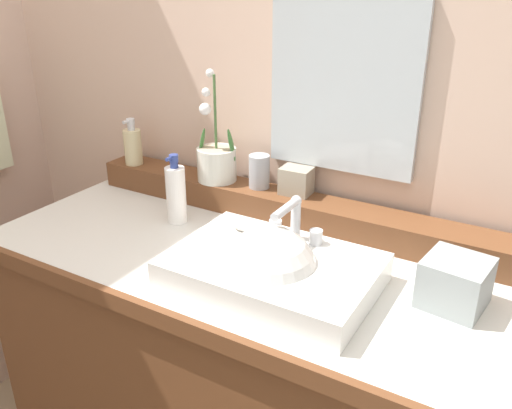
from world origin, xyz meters
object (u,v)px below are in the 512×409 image
potted_plant (216,159)px  lotion_bottle (176,194)px  trinket_box (296,181)px  soap_dispenser (133,146)px  soap_bar (245,226)px  tumbler_cup (259,171)px  tissue_box (455,283)px  sink_basin (271,272)px

potted_plant → lotion_bottle: size_ratio=1.63×
potted_plant → trinket_box: bearing=5.2°
trinket_box → soap_dispenser: bearing=-178.9°
potted_plant → trinket_box: (0.26, 0.02, -0.03)m
soap_bar → potted_plant: 0.35m
soap_bar → soap_dispenser: bearing=158.7°
soap_bar → trinket_box: bearing=87.0°
potted_plant → tumbler_cup: size_ratio=3.36×
tissue_box → soap_dispenser: bearing=170.3°
potted_plant → soap_dispenser: size_ratio=2.16×
trinket_box → lotion_bottle: size_ratio=0.42×
potted_plant → tumbler_cup: bearing=5.1°
tissue_box → trinket_box: bearing=155.6°
trinket_box → lotion_bottle: (-0.29, -0.19, -0.03)m
potted_plant → lotion_bottle: 0.18m
lotion_bottle → tissue_box: 0.78m
sink_basin → soap_bar: 0.17m
sink_basin → lotion_bottle: (-0.40, 0.17, 0.05)m
potted_plant → soap_dispenser: bearing=-177.2°
soap_bar → tissue_box: size_ratio=0.54×
soap_bar → lotion_bottle: (-0.27, 0.07, 0.01)m
soap_dispenser → tumbler_cup: size_ratio=1.55×
soap_dispenser → lotion_bottle: bearing=-27.3°
sink_basin → trinket_box: sink_basin is taller
tumbler_cup → sink_basin: bearing=-56.2°
soap_dispenser → soap_bar: bearing=-21.3°
potted_plant → soap_dispenser: 0.32m
tissue_box → lotion_bottle: bearing=177.6°
tumbler_cup → soap_dispenser: bearing=-176.5°
lotion_bottle → trinket_box: bearing=33.6°
potted_plant → tumbler_cup: potted_plant is taller
soap_dispenser → trinket_box: bearing=3.9°
sink_basin → trinket_box: size_ratio=5.39×
potted_plant → tumbler_cup: (0.14, 0.01, -0.02)m
sink_basin → tissue_box: 0.40m
potted_plant → tissue_box: 0.78m
soap_bar → trinket_box: 0.26m
soap_bar → sink_basin: bearing=-36.9°
soap_bar → trinket_box: trinket_box is taller
tumbler_cup → lotion_bottle: 0.25m
soap_dispenser → tumbler_cup: soap_dispenser is taller
soap_dispenser → trinket_box: size_ratio=1.78×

